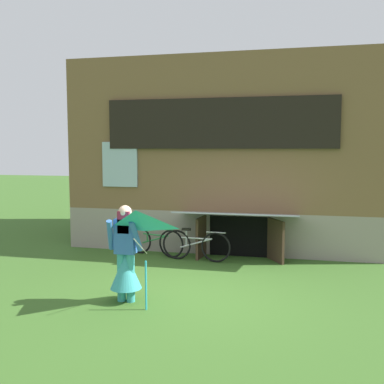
# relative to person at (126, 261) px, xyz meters

# --- Properties ---
(ground_plane) EXTENTS (60.00, 60.00, 0.00)m
(ground_plane) POSITION_rel_person_xyz_m (0.96, 0.54, -0.68)
(ground_plane) COLOR #386023
(log_house) EXTENTS (7.71, 5.83, 4.74)m
(log_house) POSITION_rel_person_xyz_m (0.96, 5.89, 1.69)
(log_house) COLOR gray
(log_house) RESTS_ON ground_plane
(person) EXTENTS (0.61, 0.52, 1.61)m
(person) POSITION_rel_person_xyz_m (0.00, 0.00, 0.00)
(person) COLOR teal
(person) RESTS_ON ground_plane
(kite) EXTENTS (0.91, 1.01, 1.47)m
(kite) POSITION_rel_person_xyz_m (0.39, -0.56, 0.55)
(kite) COLOR #2DB2CC
(kite) RESTS_ON ground_plane
(bicycle_silver) EXTENTS (1.60, 0.18, 0.73)m
(bicycle_silver) POSITION_rel_person_xyz_m (0.55, 2.87, -0.32)
(bicycle_silver) COLOR black
(bicycle_silver) RESTS_ON ground_plane
(bicycle_green) EXTENTS (1.50, 0.47, 0.71)m
(bicycle_green) POSITION_rel_person_xyz_m (-0.49, 3.13, -0.33)
(bicycle_green) COLOR black
(bicycle_green) RESTS_ON ground_plane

